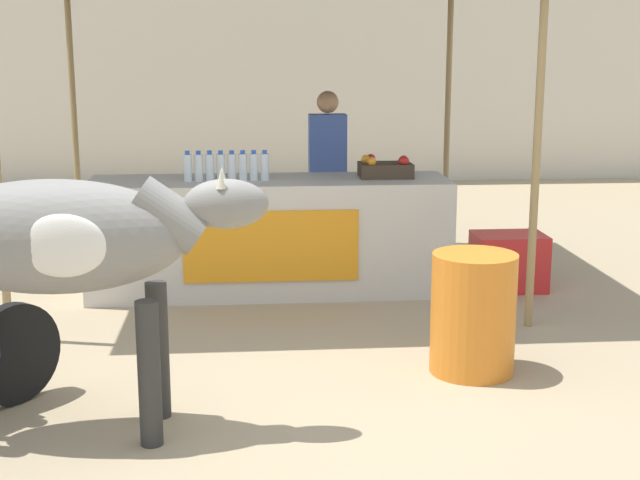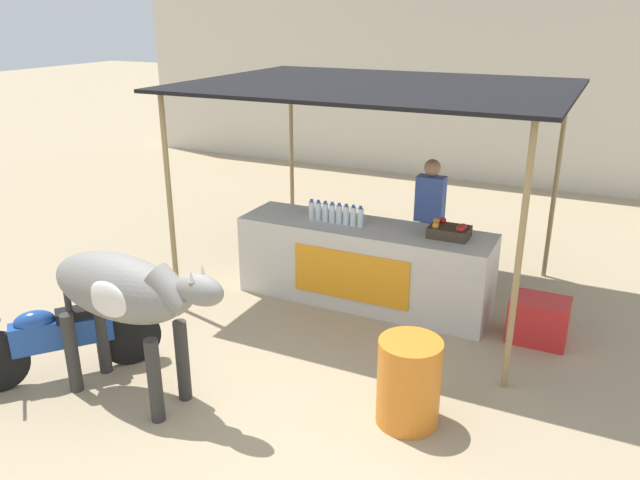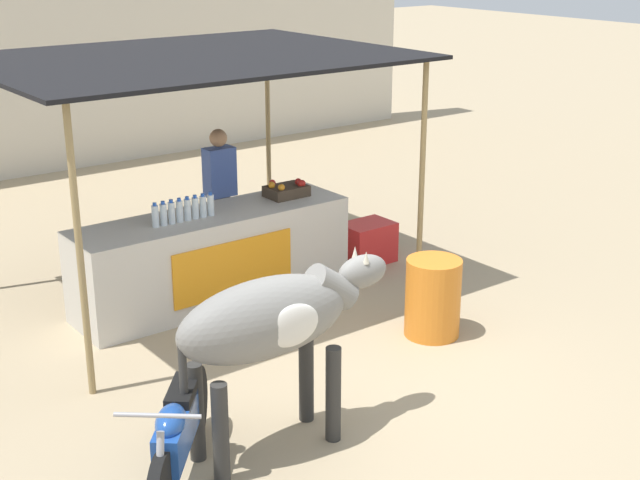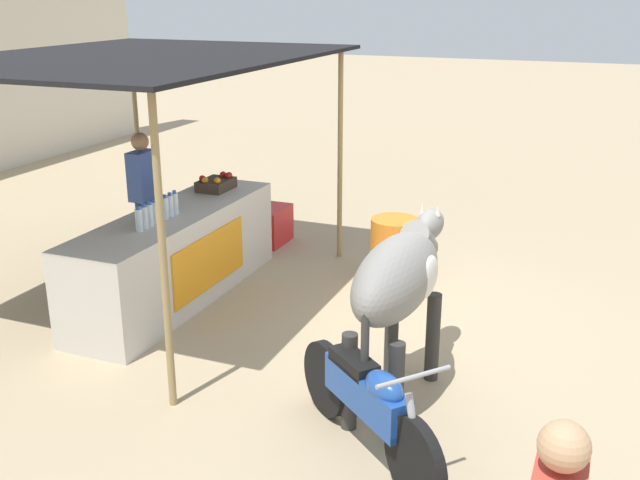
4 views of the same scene
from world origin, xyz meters
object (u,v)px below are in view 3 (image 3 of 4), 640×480
vendor_behind_counter (221,198)px  cooler_box (367,242)px  water_barrel (433,298)px  stall_counter (214,257)px  fruit_crate (287,190)px  cow (272,322)px  motorcycle_parked (178,434)px

vendor_behind_counter → cooler_box: size_ratio=2.75×
vendor_behind_counter → water_barrel: vendor_behind_counter is taller
stall_counter → cooler_box: 2.06m
water_barrel → vendor_behind_counter: bearing=103.6°
stall_counter → water_barrel: bearing=-58.9°
stall_counter → fruit_crate: 1.13m
fruit_crate → vendor_behind_counter: bearing=121.3°
stall_counter → vendor_behind_counter: vendor_behind_counter is taller
fruit_crate → cow: cow is taller
water_barrel → cow: bearing=-162.9°
fruit_crate → stall_counter: bearing=-177.1°
stall_counter → vendor_behind_counter: size_ratio=1.82×
cooler_box → cow: cow is taller
cow → stall_counter: bearing=67.9°
motorcycle_parked → fruit_crate: bearing=44.1°
stall_counter → water_barrel: size_ratio=3.87×
vendor_behind_counter → water_barrel: 2.91m
vendor_behind_counter → motorcycle_parked: vendor_behind_counter is taller
stall_counter → fruit_crate: size_ratio=6.82×
water_barrel → motorcycle_parked: 3.27m
vendor_behind_counter → motorcycle_parked: 4.36m
vendor_behind_counter → motorcycle_parked: size_ratio=1.16×
cooler_box → vendor_behind_counter: bearing=150.2°
cooler_box → cow: size_ratio=0.33×
vendor_behind_counter → stall_counter: bearing=-126.5°
stall_counter → cooler_box: stall_counter is taller
fruit_crate → water_barrel: fruit_crate is taller
vendor_behind_counter → water_barrel: bearing=-76.4°
stall_counter → cow: size_ratio=1.64×
water_barrel → motorcycle_parked: motorcycle_parked is taller
water_barrel → cow: 2.55m
motorcycle_parked → vendor_behind_counter: bearing=54.8°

